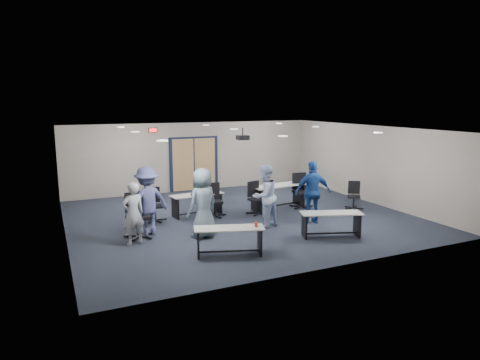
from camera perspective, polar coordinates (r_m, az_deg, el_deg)
name	(u,v)px	position (r m, az deg, el deg)	size (l,w,h in m)	color
floor	(241,217)	(13.21, 0.07, -4.97)	(10.00, 10.00, 0.00)	black
back_wall	(194,157)	(17.07, -6.20, 3.10)	(10.00, 0.04, 2.70)	gray
front_wall	(330,207)	(9.10, 11.92, -3.50)	(10.00, 0.04, 2.70)	gray
left_wall	(62,187)	(11.79, -22.63, -0.91)	(0.04, 9.00, 2.70)	gray
right_wall	(370,164)	(15.64, 17.00, 2.04)	(0.04, 9.00, 2.70)	gray
ceiling	(241,129)	(12.76, 0.08, 6.81)	(10.00, 9.00, 0.04)	white
double_door	(194,164)	(17.08, -6.14, 2.09)	(2.00, 0.07, 2.20)	black
exit_sign	(153,130)	(16.49, -11.54, 6.54)	(0.32, 0.07, 0.18)	black
ceiling_projector	(243,137)	(13.36, 0.36, 5.70)	(0.35, 0.32, 0.37)	black
ceiling_can_lights	(237,130)	(12.99, -0.38, 6.74)	(6.24, 5.74, 0.02)	silver
table_front_left	(229,236)	(9.94, -1.41, -7.49)	(1.69, 1.01, 0.76)	#A3A29A
table_front_right	(331,220)	(11.50, 12.05, -5.26)	(1.68, 1.03, 0.65)	#A3A29A
table_back_left	(197,201)	(13.41, -5.75, -2.76)	(1.71, 0.75, 0.67)	#A3A29A
table_back_right	(278,192)	(14.23, 5.12, -1.62)	(2.01, 0.87, 1.08)	#A3A29A
chair_back_a	(155,205)	(12.89, -11.32, -3.27)	(0.63, 0.63, 1.00)	black
chair_back_b	(215,200)	(13.17, -3.42, -2.72)	(0.65, 0.65, 1.03)	black
chair_back_c	(257,198)	(13.44, 2.34, -2.44)	(0.65, 0.65, 1.03)	black
chair_back_d	(302,191)	(14.37, 8.23, -1.44)	(0.73, 0.73, 1.15)	black
chair_loose_left	(139,215)	(11.44, -13.34, -4.63)	(0.74, 0.74, 1.18)	black
chair_loose_right	(354,196)	(14.56, 14.96, -2.01)	(0.58, 0.58, 0.92)	black
person_gray	(133,214)	(10.87, -14.05, -4.37)	(0.57, 0.38, 1.58)	#9FA5AE
person_plaid	(203,203)	(11.12, -4.97, -3.08)	(0.89, 0.58, 1.83)	slate
person_lightblue	(264,196)	(12.00, 3.28, -2.16)	(0.87, 0.68, 1.79)	#B3C5ED
person_navy	(313,192)	(12.58, 9.66, -1.61)	(1.07, 0.45, 1.83)	navy
person_back	(147,201)	(11.56, -12.27, -2.77)	(1.18, 0.68, 1.83)	#484C81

